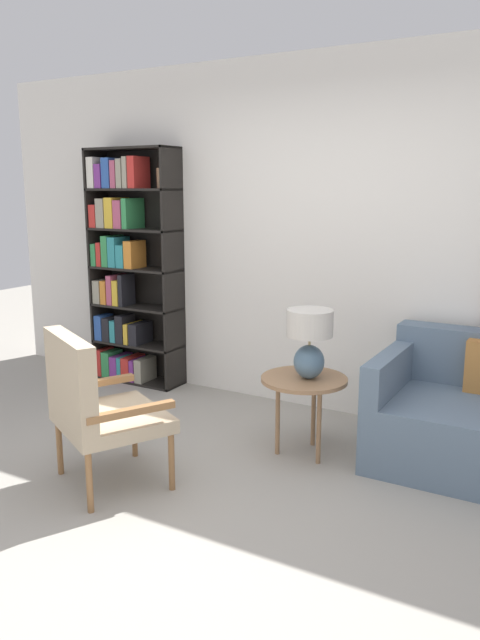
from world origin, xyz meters
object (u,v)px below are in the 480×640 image
armchair (92,401)px  side_table (304,385)px  table_lamp (310,337)px  bookshelf (127,268)px

armchair → side_table: size_ratio=1.65×
table_lamp → side_table: bearing=-178.9°
side_table → bookshelf: bearing=160.7°
side_table → table_lamp: (0.03, 0.00, 0.32)m
bookshelf → side_table: bearing=-19.3°
bookshelf → side_table: size_ratio=3.68×
side_table → table_lamp: 0.32m
side_table → table_lamp: bearing=1.1°
bookshelf → table_lamp: size_ratio=4.59×
bookshelf → side_table: 2.23m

